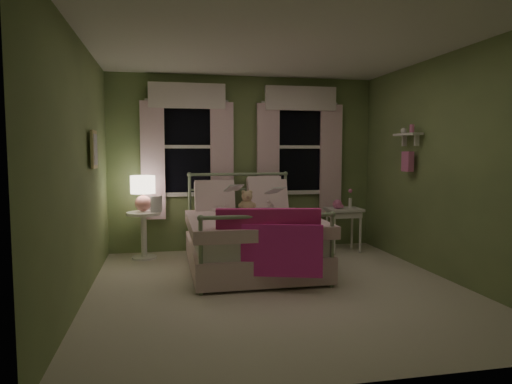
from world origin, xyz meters
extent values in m
plane|color=beige|center=(0.00, 0.00, 0.00)|extent=(4.20, 4.20, 0.00)
plane|color=white|center=(0.00, 0.00, 2.60)|extent=(4.20, 4.20, 0.00)
plane|color=#849C5D|center=(0.00, 2.10, 1.30)|extent=(4.00, 0.00, 4.00)
plane|color=#849C5D|center=(0.00, -2.10, 1.30)|extent=(4.00, 0.00, 4.00)
plane|color=#849C5D|center=(-2.00, 0.00, 1.30)|extent=(0.00, 4.20, 4.20)
plane|color=#849C5D|center=(2.00, 0.00, 1.30)|extent=(0.00, 4.20, 4.20)
cube|color=white|center=(-0.13, 0.89, 0.42)|extent=(1.44, 1.94, 0.26)
cube|color=white|center=(-0.13, 0.89, 0.18)|extent=(1.54, 2.02, 0.30)
cube|color=white|center=(-0.13, 0.74, 0.60)|extent=(1.58, 1.75, 0.14)
cylinder|color=#9EB793|center=(-0.82, 0.89, 0.30)|extent=(0.04, 1.90, 0.04)
cylinder|color=#9EB793|center=(0.56, 0.89, 0.30)|extent=(0.04, 1.90, 0.04)
cylinder|color=#9EB793|center=(-0.84, 1.86, 0.57)|extent=(0.04, 0.04, 1.15)
cylinder|color=#9EB793|center=(0.58, 1.86, 0.57)|extent=(0.04, 0.04, 1.15)
sphere|color=#9EB793|center=(-0.84, 1.86, 1.15)|extent=(0.07, 0.07, 0.07)
sphere|color=#9EB793|center=(0.58, 1.86, 1.15)|extent=(0.07, 0.07, 0.07)
cylinder|color=#9EB793|center=(-0.13, 1.86, 1.15)|extent=(1.42, 0.04, 0.04)
cylinder|color=#9EB793|center=(-0.13, 1.86, 0.93)|extent=(1.38, 0.03, 0.03)
cylinder|color=#9EB793|center=(-0.84, -0.08, 0.40)|extent=(0.04, 0.04, 0.80)
cylinder|color=#9EB793|center=(0.58, -0.08, 0.40)|extent=(0.04, 0.04, 0.80)
sphere|color=#9EB793|center=(-0.84, -0.08, 0.80)|extent=(0.07, 0.07, 0.07)
sphere|color=#9EB793|center=(0.58, -0.08, 0.80)|extent=(0.07, 0.07, 0.07)
cylinder|color=#9EB793|center=(-0.13, -0.08, 0.80)|extent=(1.42, 0.04, 0.04)
cube|color=white|center=(-0.51, 1.59, 0.80)|extent=(0.55, 0.32, 0.57)
cube|color=white|center=(0.25, 1.59, 0.80)|extent=(0.55, 0.32, 0.57)
cube|color=white|center=(0.20, 1.59, 0.88)|extent=(0.48, 0.30, 0.51)
cube|color=#E42C86|center=(-0.13, -0.08, 0.72)|extent=(1.10, 0.28, 0.32)
cube|color=#FF31B2|center=(-0.13, -0.15, 0.45)|extent=(1.06, 0.36, 0.55)
imported|color=#F7D1DD|center=(-0.41, 1.34, 0.98)|extent=(0.35, 0.28, 0.82)
imported|color=#F7D1DD|center=(0.15, 1.34, 0.91)|extent=(0.40, 0.36, 0.68)
imported|color=beige|center=(-0.41, 1.09, 0.96)|extent=(0.22, 0.15, 0.26)
imported|color=beige|center=(0.15, 1.09, 0.92)|extent=(0.22, 0.17, 0.26)
sphere|color=tan|center=(-0.13, 1.19, 0.75)|extent=(0.20, 0.20, 0.20)
sphere|color=tan|center=(-0.13, 1.17, 0.89)|extent=(0.14, 0.14, 0.14)
sphere|color=tan|center=(-0.17, 1.17, 0.95)|extent=(0.06, 0.06, 0.06)
sphere|color=tan|center=(-0.08, 1.17, 0.95)|extent=(0.06, 0.06, 0.06)
sphere|color=tan|center=(-0.21, 1.16, 0.77)|extent=(0.08, 0.08, 0.08)
sphere|color=tan|center=(-0.05, 1.16, 0.77)|extent=(0.08, 0.08, 0.08)
sphere|color=#8C6B51|center=(-0.13, 1.12, 0.89)|extent=(0.05, 0.05, 0.05)
cylinder|color=white|center=(-1.48, 1.70, 0.63)|extent=(0.46, 0.46, 0.04)
cylinder|color=white|center=(-1.48, 1.70, 0.32)|extent=(0.08, 0.08, 0.60)
cylinder|color=white|center=(-1.48, 1.70, 0.01)|extent=(0.34, 0.34, 0.03)
sphere|color=#D7857F|center=(-1.48, 1.70, 0.77)|extent=(0.22, 0.22, 0.22)
cylinder|color=pink|center=(-1.48, 1.70, 0.89)|extent=(0.03, 0.03, 0.13)
cylinder|color=#FFEAC6|center=(-1.48, 1.70, 1.03)|extent=(0.33, 0.33, 0.24)
imported|color=beige|center=(-1.38, 1.62, 0.66)|extent=(0.22, 0.26, 0.02)
cube|color=white|center=(1.39, 1.56, 0.63)|extent=(0.50, 0.40, 0.04)
cube|color=white|center=(1.39, 1.56, 0.56)|extent=(0.44, 0.34, 0.08)
cylinder|color=white|center=(1.19, 1.41, 0.31)|extent=(0.04, 0.04, 0.60)
cylinder|color=white|center=(1.59, 1.41, 0.31)|extent=(0.04, 0.04, 0.60)
cylinder|color=white|center=(1.19, 1.71, 0.31)|extent=(0.04, 0.04, 0.60)
cylinder|color=white|center=(1.59, 1.71, 0.31)|extent=(0.04, 0.04, 0.60)
sphere|color=pink|center=(1.29, 1.56, 0.71)|extent=(0.14, 0.14, 0.14)
cube|color=pink|center=(1.29, 1.47, 0.69)|extent=(0.10, 0.04, 0.04)
cylinder|color=white|center=(1.51, 1.61, 0.72)|extent=(0.05, 0.05, 0.14)
cylinder|color=#4C7F3F|center=(1.51, 1.61, 0.83)|extent=(0.01, 0.01, 0.12)
sphere|color=pink|center=(1.51, 1.61, 0.90)|extent=(0.06, 0.06, 0.06)
cube|color=black|center=(-0.85, 2.08, 1.55)|extent=(0.76, 0.02, 1.35)
cube|color=white|center=(-0.85, 2.06, 2.25)|extent=(0.84, 0.05, 0.06)
cube|color=white|center=(-0.85, 2.06, 0.85)|extent=(0.84, 0.05, 0.06)
cube|color=white|center=(-1.25, 2.06, 1.55)|extent=(0.06, 0.05, 1.40)
cube|color=white|center=(-0.45, 2.06, 1.55)|extent=(0.06, 0.05, 1.40)
cube|color=white|center=(-0.85, 2.06, 1.55)|extent=(0.76, 0.04, 0.05)
cube|color=white|center=(-1.35, 2.02, 1.35)|extent=(0.34, 0.06, 1.70)
cube|color=white|center=(-0.35, 2.02, 1.35)|extent=(0.34, 0.06, 1.70)
cube|color=white|center=(-0.85, 2.00, 2.28)|extent=(1.10, 0.08, 0.36)
cylinder|color=white|center=(-0.85, 2.04, 2.22)|extent=(1.20, 0.03, 0.03)
cube|color=black|center=(0.85, 2.08, 1.55)|extent=(0.76, 0.02, 1.35)
cube|color=white|center=(0.85, 2.06, 2.25)|extent=(0.84, 0.05, 0.06)
cube|color=white|center=(0.85, 2.06, 0.85)|extent=(0.84, 0.05, 0.06)
cube|color=white|center=(0.45, 2.06, 1.55)|extent=(0.06, 0.05, 1.40)
cube|color=white|center=(1.25, 2.06, 1.55)|extent=(0.06, 0.05, 1.40)
cube|color=white|center=(0.85, 2.06, 1.55)|extent=(0.76, 0.04, 0.05)
cube|color=white|center=(0.35, 2.02, 1.35)|extent=(0.34, 0.06, 1.70)
cube|color=white|center=(1.35, 2.02, 1.35)|extent=(0.34, 0.06, 1.70)
cube|color=white|center=(0.85, 2.00, 2.28)|extent=(1.10, 0.08, 0.36)
cylinder|color=white|center=(0.85, 2.04, 2.22)|extent=(1.20, 0.03, 0.03)
cube|color=white|center=(1.89, 0.70, 1.70)|extent=(0.15, 0.50, 0.03)
cube|color=white|center=(1.93, 0.55, 1.62)|extent=(0.06, 0.03, 0.14)
cube|color=white|center=(1.93, 0.85, 1.62)|extent=(0.06, 0.03, 0.14)
cylinder|color=pink|center=(1.89, 0.60, 1.77)|extent=(0.06, 0.06, 0.10)
sphere|color=white|center=(1.89, 0.80, 1.75)|extent=(0.08, 0.08, 0.08)
cube|color=pink|center=(1.90, 0.70, 1.35)|extent=(0.08, 0.18, 0.26)
cube|color=beige|center=(-1.95, 0.60, 1.50)|extent=(0.03, 0.32, 0.42)
cube|color=silver|center=(-1.94, 0.60, 1.50)|extent=(0.01, 0.25, 0.34)
camera|label=1|loc=(-1.20, -4.70, 1.47)|focal=32.00mm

